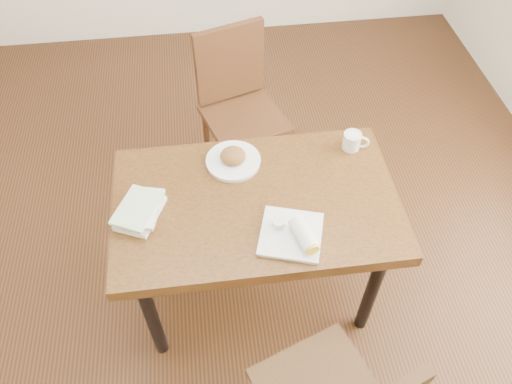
{
  "coord_description": "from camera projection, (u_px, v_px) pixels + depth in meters",
  "views": [
    {
      "loc": [
        -0.17,
        -1.31,
        2.38
      ],
      "look_at": [
        0.0,
        0.0,
        0.8
      ],
      "focal_mm": 35.0,
      "sensor_mm": 36.0,
      "label": 1
    }
  ],
  "objects": [
    {
      "name": "table",
      "position": [
        256.0,
        212.0,
        2.17
      ],
      "size": [
        1.2,
        0.74,
        0.75
      ],
      "color": "brown",
      "rests_on": "ground"
    },
    {
      "name": "plate_burrito",
      "position": [
        295.0,
        234.0,
        1.96
      ],
      "size": [
        0.3,
        0.3,
        0.08
      ],
      "color": "white",
      "rests_on": "table"
    },
    {
      "name": "chair_far",
      "position": [
        238.0,
        100.0,
        2.83
      ],
      "size": [
        0.53,
        0.53,
        0.95
      ],
      "color": "#4F2C16",
      "rests_on": "ground"
    },
    {
      "name": "ground",
      "position": [
        256.0,
        288.0,
        2.68
      ],
      "size": [
        4.0,
        5.0,
        0.01
      ],
      "primitive_type": "cube",
      "color": "#472814",
      "rests_on": "ground"
    },
    {
      "name": "room_walls",
      "position": [
        256.0,
        5.0,
        1.42
      ],
      "size": [
        4.02,
        5.02,
        2.8
      ],
      "color": "silver",
      "rests_on": "ground"
    },
    {
      "name": "book_stack",
      "position": [
        140.0,
        210.0,
        2.03
      ],
      "size": [
        0.23,
        0.26,
        0.06
      ],
      "color": "white",
      "rests_on": "table"
    },
    {
      "name": "plate_scone",
      "position": [
        233.0,
        159.0,
        2.22
      ],
      "size": [
        0.25,
        0.25,
        0.08
      ],
      "color": "white",
      "rests_on": "table"
    },
    {
      "name": "coffee_mug",
      "position": [
        353.0,
        141.0,
        2.27
      ],
      "size": [
        0.12,
        0.08,
        0.08
      ],
      "color": "white",
      "rests_on": "table"
    }
  ]
}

